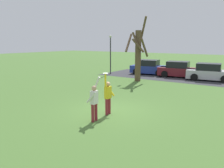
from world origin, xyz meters
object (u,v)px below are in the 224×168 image
object	(u,v)px
person_catcher	(108,95)
person_defender	(94,100)
frisbee_disc	(105,73)
lamppost_by_lot	(110,51)
parked_car_maroon	(179,70)
bare_tree_tall	(138,53)
parked_car_blue	(149,68)
parked_car_silver	(210,73)

from	to	relation	value
person_catcher	person_defender	bearing A→B (deg)	-0.00
frisbee_disc	lamppost_by_lot	xyz separation A→B (m)	(-8.25, 12.30, 0.49)
frisbee_disc	person_defender	bearing A→B (deg)	-85.81
lamppost_by_lot	parked_car_maroon	bearing A→B (deg)	17.56
bare_tree_tall	frisbee_disc	bearing A→B (deg)	-70.26
bare_tree_tall	lamppost_by_lot	world-z (taller)	bare_tree_tall
person_catcher	lamppost_by_lot	size ratio (longest dim) A/B	0.49
person_defender	parked_car_blue	bearing A→B (deg)	12.53
person_defender	lamppost_by_lot	bearing A→B (deg)	27.90
frisbee_disc	parked_car_blue	world-z (taller)	frisbee_disc
person_catcher	bare_tree_tall	distance (m)	10.42
person_catcher	person_defender	world-z (taller)	person_catcher
parked_car_silver	person_catcher	bearing A→B (deg)	-105.20
person_catcher	parked_car_silver	bearing A→B (deg)	168.23
person_defender	person_catcher	bearing A→B (deg)	0.00
parked_car_maroon	parked_car_silver	xyz separation A→B (m)	(3.08, -0.47, 0.00)
person_defender	bare_tree_tall	distance (m)	11.56
parked_car_silver	frisbee_disc	bearing A→B (deg)	-105.02
parked_car_maroon	lamppost_by_lot	distance (m)	7.56
person_defender	frisbee_disc	xyz separation A→B (m)	(-0.07, 0.97, 1.11)
frisbee_disc	bare_tree_tall	distance (m)	10.52
parked_car_maroon	bare_tree_tall	distance (m)	5.47
person_catcher	lamppost_by_lot	xyz separation A→B (m)	(-8.23, 12.08, 1.60)
person_defender	lamppost_by_lot	size ratio (longest dim) A/B	0.48
bare_tree_tall	person_defender	bearing A→B (deg)	-71.56
person_catcher	lamppost_by_lot	bearing A→B (deg)	-149.90
parked_car_blue	bare_tree_tall	world-z (taller)	bare_tree_tall
parked_car_silver	lamppost_by_lot	world-z (taller)	lamppost_by_lot
person_catcher	parked_car_blue	world-z (taller)	person_catcher
person_catcher	bare_tree_tall	bearing A→B (deg)	-164.12
person_catcher	parked_car_silver	world-z (taller)	person_catcher
bare_tree_tall	parked_car_blue	bearing A→B (deg)	102.72
person_defender	parked_car_maroon	size ratio (longest dim) A/B	0.47
frisbee_disc	parked_car_silver	size ratio (longest dim) A/B	0.06
parked_car_maroon	bare_tree_tall	bearing A→B (deg)	-124.01
frisbee_disc	parked_car_silver	xyz separation A→B (m)	(1.82, 14.04, -1.37)
parked_car_blue	lamppost_by_lot	xyz separation A→B (m)	(-3.62, -2.39, 1.86)
parked_car_blue	bare_tree_tall	size ratio (longest dim) A/B	0.74
parked_car_blue	parked_car_silver	xyz separation A→B (m)	(6.45, -0.64, 0.00)
parked_car_silver	bare_tree_tall	world-z (taller)	bare_tree_tall
person_defender	parked_car_blue	world-z (taller)	person_defender
person_defender	lamppost_by_lot	xyz separation A→B (m)	(-8.32, 13.27, 1.60)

